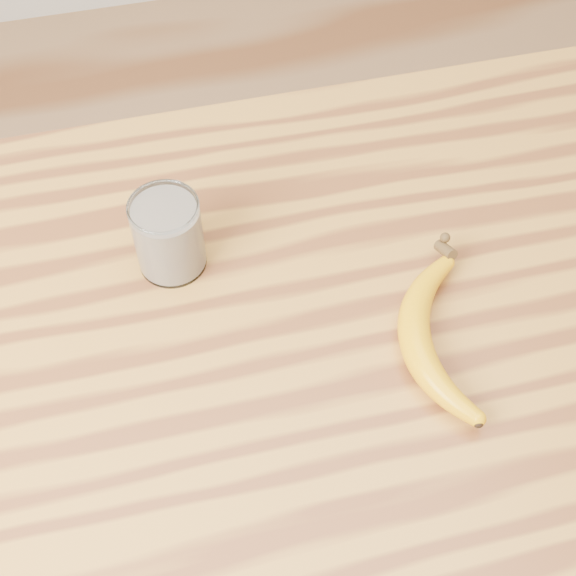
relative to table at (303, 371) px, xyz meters
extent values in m
plane|color=#9C724A|center=(0.00, 0.00, -0.77)|extent=(4.00, 4.00, 0.00)
cube|color=#B1782E|center=(0.00, 0.00, 0.11)|extent=(1.20, 0.80, 0.04)
cylinder|color=brown|center=(0.54, 0.34, -0.34)|extent=(0.06, 0.06, 0.86)
cylinder|color=white|center=(-0.14, 0.12, 0.18)|extent=(0.09, 0.09, 0.11)
torus|color=white|center=(-0.14, 0.12, 0.24)|extent=(0.09, 0.09, 0.00)
cylinder|color=#F0E2CA|center=(-0.14, 0.12, 0.18)|extent=(0.08, 0.08, 0.09)
camera|label=1|loc=(-0.14, -0.52, 0.94)|focal=50.00mm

